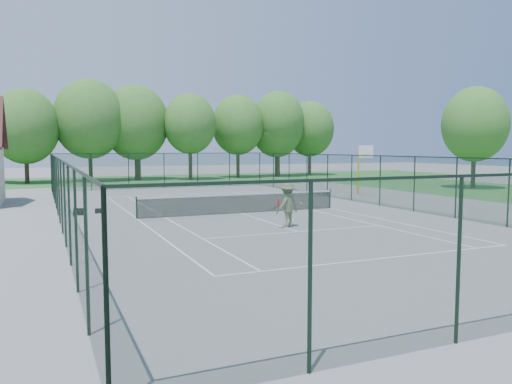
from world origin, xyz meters
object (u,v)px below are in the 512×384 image
tennis_net (241,202)px  sports_bag_a (78,212)px  basketball_goal (363,160)px  tennis_player (287,205)px

tennis_net → sports_bag_a: bearing=162.0°
tennis_net → basketball_goal: bearing=25.4°
sports_bag_a → tennis_net: bearing=2.9°
tennis_net → basketball_goal: size_ratio=3.04×
basketball_goal → tennis_net: bearing=-154.6°
sports_bag_a → basketball_goal: bearing=29.3°
sports_bag_a → tennis_player: (8.17, -7.76, 0.80)m
tennis_net → basketball_goal: basketball_goal is taller
sports_bag_a → tennis_player: 11.30m
sports_bag_a → tennis_player: tennis_player is taller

